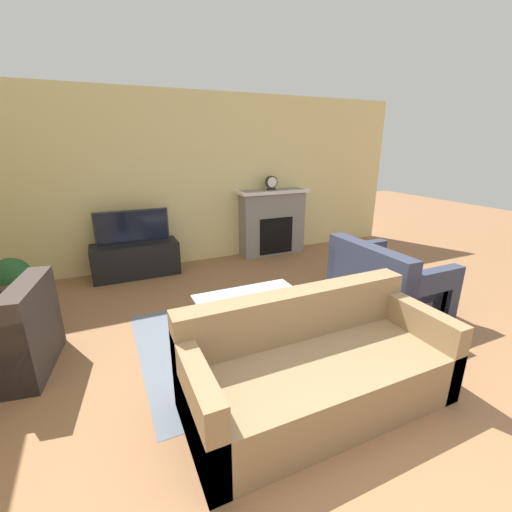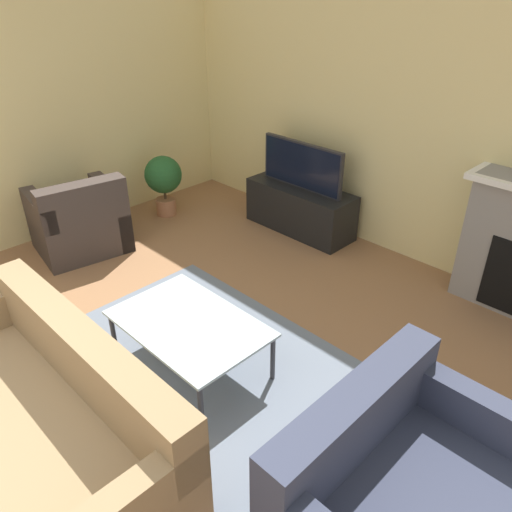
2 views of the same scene
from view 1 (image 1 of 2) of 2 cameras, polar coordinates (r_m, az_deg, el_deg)
The scene contains 12 objects.
ground_plane at distance 2.48m, azimuth 16.96°, elevation -33.84°, with size 20.00×20.00×0.00m, color #936642.
wall_back at distance 5.70m, azimuth -13.11°, elevation 12.00°, with size 8.31×0.06×2.70m.
area_rug at distance 3.70m, azimuth -0.34°, elevation -13.10°, with size 2.31×1.94×0.00m.
fireplace at distance 6.17m, azimuth 2.73°, elevation 5.88°, with size 1.29×0.39×1.15m.
tv_stand at distance 5.49m, azimuth -19.35°, elevation -0.55°, with size 1.25×0.46×0.51m.
tv at distance 5.35m, azimuth -19.91°, elevation 4.56°, with size 1.04×0.06×0.50m.
couch_sectional at distance 2.80m, azimuth 9.92°, elevation -17.93°, with size 2.03×0.89×0.82m.
couch_loveseat at distance 4.47m, azimuth 20.63°, elevation -4.45°, with size 0.88×1.28×0.82m.
armchair_by_window at distance 3.74m, azimuth -36.37°, elevation -11.39°, with size 0.89×0.96×0.82m.
coffee_table at distance 3.56m, azimuth -0.61°, elevation -7.72°, with size 1.11×0.74×0.40m.
potted_plant at distance 4.74m, azimuth -35.59°, elevation -3.41°, with size 0.43×0.43×0.72m.
mantel_clock at distance 6.05m, azimuth 2.57°, elevation 12.11°, with size 0.21×0.07×0.24m.
Camera 1 is at (-1.14, -1.06, 1.93)m, focal length 24.00 mm.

